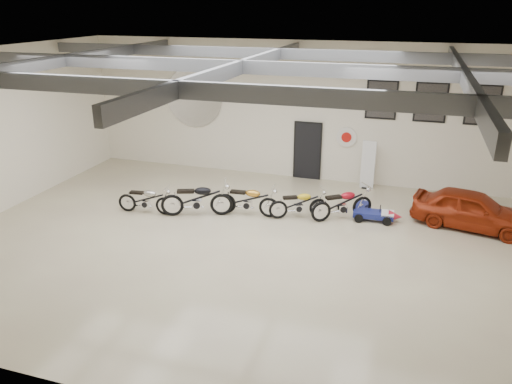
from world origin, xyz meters
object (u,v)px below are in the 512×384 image
(motorcycle_yellow, at_px, (299,203))
(go_kart, at_px, (378,213))
(motorcycle_red, at_px, (342,203))
(banner_stand, at_px, (368,164))
(motorcycle_black, at_px, (197,198))
(motorcycle_gold, at_px, (247,200))
(motorcycle_silver, at_px, (145,199))
(vintage_car, at_px, (472,209))

(motorcycle_yellow, relative_size, go_kart, 1.23)
(motorcycle_yellow, height_order, motorcycle_red, motorcycle_red)
(banner_stand, distance_m, motorcycle_black, 6.25)
(banner_stand, height_order, motorcycle_gold, banner_stand)
(motorcycle_red, bearing_deg, motorcycle_gold, 156.21)
(motorcycle_silver, height_order, motorcycle_gold, motorcycle_gold)
(motorcycle_yellow, bearing_deg, go_kart, -13.91)
(motorcycle_silver, relative_size, vintage_car, 0.54)
(motorcycle_black, relative_size, motorcycle_yellow, 1.20)
(motorcycle_black, height_order, motorcycle_red, motorcycle_black)
(motorcycle_silver, height_order, go_kart, motorcycle_silver)
(banner_stand, distance_m, go_kart, 2.91)
(motorcycle_silver, bearing_deg, motorcycle_red, 7.81)
(motorcycle_black, xyz_separation_m, motorcycle_yellow, (3.03, 0.79, -0.09))
(motorcycle_silver, xyz_separation_m, vintage_car, (9.61, 1.90, 0.10))
(motorcycle_yellow, bearing_deg, vintage_car, -16.13)
(motorcycle_silver, height_order, motorcycle_black, motorcycle_black)
(go_kart, height_order, vintage_car, vintage_car)
(go_kart, bearing_deg, motorcycle_black, -168.63)
(vintage_car, bearing_deg, motorcycle_black, 113.78)
(banner_stand, bearing_deg, vintage_car, -27.82)
(banner_stand, bearing_deg, motorcycle_black, -130.55)
(motorcycle_red, bearing_deg, banner_stand, 45.64)
(motorcycle_red, distance_m, vintage_car, 3.72)
(banner_stand, bearing_deg, motorcycle_red, -89.59)
(motorcycle_black, xyz_separation_m, go_kart, (5.38, 1.27, -0.30))
(motorcycle_silver, bearing_deg, motorcycle_gold, 9.13)
(banner_stand, xyz_separation_m, motorcycle_red, (-0.45, -2.95, -0.38))
(banner_stand, relative_size, motorcycle_silver, 1.00)
(go_kart, bearing_deg, motorcycle_silver, -169.20)
(motorcycle_gold, height_order, motorcycle_yellow, motorcycle_gold)
(motorcycle_silver, bearing_deg, motorcycle_yellow, 7.81)
(banner_stand, xyz_separation_m, vintage_car, (3.23, -2.44, -0.33))
(banner_stand, relative_size, motorcycle_black, 0.82)
(banner_stand, distance_m, motorcycle_silver, 7.72)
(motorcycle_black, bearing_deg, motorcycle_silver, 170.69)
(vintage_car, bearing_deg, motorcycle_red, 110.34)
(motorcycle_black, distance_m, motorcycle_yellow, 3.14)
(banner_stand, xyz_separation_m, motorcycle_yellow, (-1.73, -3.25, -0.42))
(motorcycle_red, bearing_deg, motorcycle_yellow, 157.68)
(go_kart, bearing_deg, vintage_car, 5.39)
(motorcycle_black, relative_size, motorcycle_gold, 1.10)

